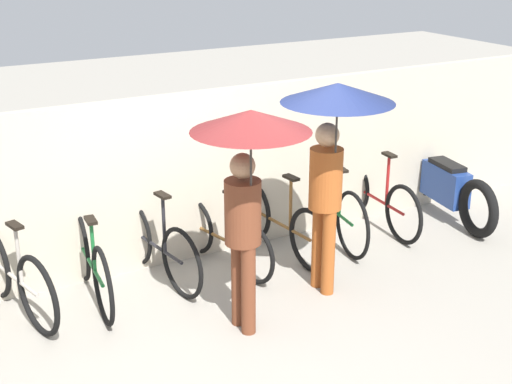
# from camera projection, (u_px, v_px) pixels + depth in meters

# --- Properties ---
(ground_plane) EXTENTS (30.00, 30.00, 0.00)m
(ground_plane) POSITION_uv_depth(u_px,v_px,m) (266.00, 345.00, 6.21)
(ground_plane) COLOR gray
(back_wall) EXTENTS (13.92, 0.12, 1.83)m
(back_wall) POSITION_uv_depth(u_px,v_px,m) (173.00, 180.00, 7.52)
(back_wall) COLOR #B2A893
(back_wall) RESTS_ON ground
(parked_bicycle_1) EXTENTS (0.55, 1.68, 1.11)m
(parked_bicycle_1) POSITION_uv_depth(u_px,v_px,m) (14.00, 276.00, 6.59)
(parked_bicycle_1) COLOR black
(parked_bicycle_1) RESTS_ON ground
(parked_bicycle_2) EXTENTS (0.44, 1.73, 1.08)m
(parked_bicycle_2) POSITION_uv_depth(u_px,v_px,m) (91.00, 262.00, 6.86)
(parked_bicycle_2) COLOR black
(parked_bicycle_2) RESTS_ON ground
(parked_bicycle_3) EXTENTS (0.44, 1.68, 1.02)m
(parked_bicycle_3) POSITION_uv_depth(u_px,v_px,m) (156.00, 245.00, 7.26)
(parked_bicycle_3) COLOR black
(parked_bicycle_3) RESTS_ON ground
(parked_bicycle_4) EXTENTS (0.52, 1.60, 1.04)m
(parked_bicycle_4) POSITION_uv_depth(u_px,v_px,m) (222.00, 236.00, 7.54)
(parked_bicycle_4) COLOR black
(parked_bicycle_4) RESTS_ON ground
(parked_bicycle_5) EXTENTS (0.44, 1.78, 1.06)m
(parked_bicycle_5) POSITION_uv_depth(u_px,v_px,m) (279.00, 222.00, 7.85)
(parked_bicycle_5) COLOR black
(parked_bicycle_5) RESTS_ON ground
(parked_bicycle_6) EXTENTS (0.45, 1.74, 1.08)m
(parked_bicycle_6) POSITION_uv_depth(u_px,v_px,m) (332.00, 208.00, 8.18)
(parked_bicycle_6) COLOR black
(parked_bicycle_6) RESTS_ON ground
(parked_bicycle_7) EXTENTS (0.44, 1.78, 1.02)m
(parked_bicycle_7) POSITION_uv_depth(u_px,v_px,m) (377.00, 197.00, 8.58)
(parked_bicycle_7) COLOR black
(parked_bicycle_7) RESTS_ON ground
(pedestrian_leading) EXTENTS (1.00, 1.00, 2.06)m
(pedestrian_leading) POSITION_uv_depth(u_px,v_px,m) (248.00, 161.00, 5.85)
(pedestrian_leading) COLOR brown
(pedestrian_leading) RESTS_ON ground
(pedestrian_center) EXTENTS (1.04, 1.04, 2.12)m
(pedestrian_center) POSITION_uv_depth(u_px,v_px,m) (333.00, 130.00, 6.52)
(pedestrian_center) COLOR #9E4C1E
(pedestrian_center) RESTS_ON ground
(motorcycle) EXTENTS (0.63, 2.05, 0.91)m
(motorcycle) POSITION_uv_depth(u_px,v_px,m) (445.00, 186.00, 8.88)
(motorcycle) COLOR black
(motorcycle) RESTS_ON ground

